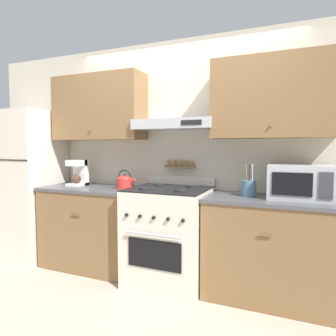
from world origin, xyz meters
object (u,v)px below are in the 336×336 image
object	(u,v)px
refrigerator	(26,185)
stove_range	(169,235)
microwave	(300,182)
utensil_crock	(249,188)
coffee_maker	(79,172)
tea_kettle	(125,181)

from	to	relation	value
refrigerator	stove_range	bearing A→B (deg)	-0.41
microwave	utensil_crock	world-z (taller)	same
refrigerator	coffee_maker	world-z (taller)	refrigerator
stove_range	microwave	distance (m)	1.35
tea_kettle	utensil_crock	world-z (taller)	utensil_crock
tea_kettle	coffee_maker	world-z (taller)	coffee_maker
microwave	stove_range	bearing A→B (deg)	-174.74
utensil_crock	coffee_maker	bearing A→B (deg)	179.18
refrigerator	utensil_crock	world-z (taller)	refrigerator
stove_range	tea_kettle	world-z (taller)	tea_kettle
refrigerator	microwave	distance (m)	3.18
refrigerator	utensil_crock	size ratio (longest dim) A/B	6.00
utensil_crock	microwave	bearing A→B (deg)	2.34
stove_range	tea_kettle	xyz separation A→B (m)	(-0.57, 0.09, 0.51)
stove_range	utensil_crock	world-z (taller)	utensil_crock
stove_range	refrigerator	size ratio (longest dim) A/B	0.59
coffee_maker	utensil_crock	size ratio (longest dim) A/B	1.01
refrigerator	microwave	bearing A→B (deg)	1.75
coffee_maker	microwave	world-z (taller)	coffee_maker
utensil_crock	refrigerator	bearing A→B (deg)	-178.34
microwave	utensil_crock	xyz separation A→B (m)	(-0.44, -0.02, -0.07)
stove_range	microwave	xyz separation A→B (m)	(1.21, 0.11, 0.59)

